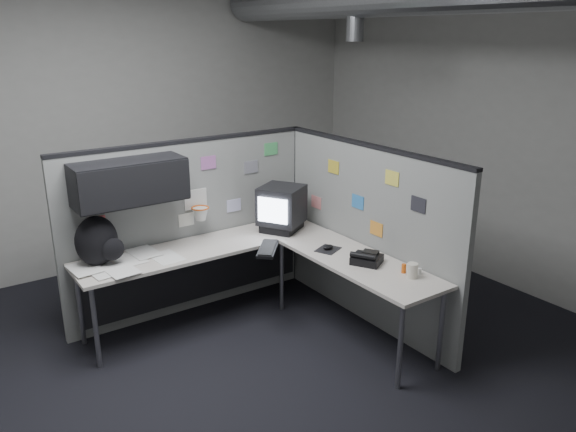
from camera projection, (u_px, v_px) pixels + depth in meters
room at (338, 94)px, 4.14m from camera, size 5.62×5.62×3.22m
partition_back at (176, 213)px, 5.01m from camera, size 2.44×0.42×1.63m
partition_right at (366, 234)px, 5.00m from camera, size 0.07×2.23×1.63m
desk at (246, 261)px, 4.93m from camera, size 2.31×2.11×0.73m
monitor at (282, 208)px, 5.30m from camera, size 0.51×0.51×0.43m
keyboard at (268, 249)px, 4.85m from camera, size 0.38×0.40×0.04m
mouse at (328, 248)px, 4.87m from camera, size 0.26×0.24×0.05m
phone at (367, 259)px, 4.58m from camera, size 0.30×0.30×0.11m
bottles at (410, 270)px, 4.37m from camera, size 0.13×0.14×0.07m
cup at (412, 271)px, 4.30m from camera, size 0.11×0.11×0.12m
papers at (126, 263)px, 4.57m from camera, size 0.88×0.60×0.02m
backpack at (98, 242)px, 4.49m from camera, size 0.40×0.36×0.42m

